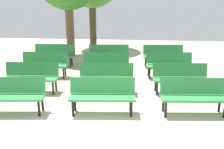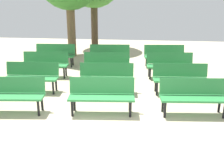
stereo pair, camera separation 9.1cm
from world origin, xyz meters
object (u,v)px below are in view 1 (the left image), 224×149
(bench_r2_c1, at_px, (106,63))
(bench_r2_c2, at_px, (169,63))
(bench_r3_c0, at_px, (54,54))
(bench_r0_c0, at_px, (12,93))
(bench_r2_c0, at_px, (45,63))
(bench_r3_c2, at_px, (163,54))
(bench_r0_c1, at_px, (102,94))
(bench_r1_c1, at_px, (106,76))
(bench_r1_c0, at_px, (31,75))
(bench_r0_c2, at_px, (193,94))
(bench_r3_c1, at_px, (109,54))
(bench_r1_c2, at_px, (180,76))

(bench_r2_c1, xyz_separation_m, bench_r2_c2, (2.20, 0.20, 0.00))
(bench_r3_c0, bearing_deg, bench_r0_c0, -88.48)
(bench_r0_c0, relative_size, bench_r3_c0, 1.01)
(bench_r3_c0, bearing_deg, bench_r2_c2, -16.28)
(bench_r2_c2, xyz_separation_m, bench_r3_c0, (-4.48, 1.10, 0.00))
(bench_r2_c0, xyz_separation_m, bench_r3_c2, (4.29, 1.71, 0.00))
(bench_r0_c0, bearing_deg, bench_r2_c2, 32.11)
(bench_r0_c1, xyz_separation_m, bench_r3_c2, (1.89, 4.38, 0.00))
(bench_r1_c1, bearing_deg, bench_r0_c0, -147.33)
(bench_r0_c1, height_order, bench_r3_c0, same)
(bench_r1_c0, xyz_separation_m, bench_r2_c0, (-0.10, 1.43, 0.00))
(bench_r0_c0, relative_size, bench_r1_c1, 1.01)
(bench_r2_c2, bearing_deg, bench_r0_c0, -146.68)
(bench_r0_c2, distance_m, bench_r3_c1, 4.76)
(bench_r1_c0, bearing_deg, bench_r3_c2, 34.28)
(bench_r3_c2, bearing_deg, bench_r0_c2, -91.13)
(bench_r1_c0, height_order, bench_r3_c0, same)
(bench_r0_c1, xyz_separation_m, bench_r2_c0, (-2.40, 2.67, 0.00))
(bench_r0_c1, bearing_deg, bench_r0_c2, -0.12)
(bench_r3_c1, bearing_deg, bench_r0_c1, -90.56)
(bench_r1_c2, distance_m, bench_r2_c1, 2.66)
(bench_r1_c2, height_order, bench_r2_c0, same)
(bench_r0_c0, xyz_separation_m, bench_r3_c2, (4.11, 4.57, 0.00))
(bench_r0_c1, relative_size, bench_r3_c0, 1.01)
(bench_r1_c0, relative_size, bench_r1_c1, 1.00)
(bench_r1_c0, distance_m, bench_r3_c0, 2.88)
(bench_r3_c0, bearing_deg, bench_r3_c1, 0.16)
(bench_r0_c0, bearing_deg, bench_r2_c1, 51.25)
(bench_r2_c1, xyz_separation_m, bench_r3_c0, (-2.28, 1.30, 0.00))
(bench_r1_c0, bearing_deg, bench_r3_c1, 53.33)
(bench_r1_c2, height_order, bench_r2_c2, same)
(bench_r0_c0, relative_size, bench_r2_c2, 1.00)
(bench_r0_c1, xyz_separation_m, bench_r0_c2, (2.22, 0.17, 0.00))
(bench_r0_c2, distance_m, bench_r2_c0, 5.25)
(bench_r3_c2, bearing_deg, bench_r0_c0, -137.41)
(bench_r0_c0, height_order, bench_r0_c2, same)
(bench_r2_c1, distance_m, bench_r2_c2, 2.21)
(bench_r1_c2, distance_m, bench_r3_c2, 2.84)
(bench_r0_c0, relative_size, bench_r3_c2, 1.00)
(bench_r0_c1, height_order, bench_r2_c1, same)
(bench_r0_c2, distance_m, bench_r3_c0, 6.16)
(bench_r2_c2, height_order, bench_r3_c1, same)
(bench_r1_c0, bearing_deg, bench_r3_c0, 91.63)
(bench_r0_c0, distance_m, bench_r1_c1, 2.66)
(bench_r1_c1, distance_m, bench_r2_c1, 1.44)
(bench_r1_c0, bearing_deg, bench_r2_c1, 34.64)
(bench_r1_c0, height_order, bench_r1_c2, same)
(bench_r2_c2, distance_m, bench_r3_c2, 1.38)
(bench_r2_c0, relative_size, bench_r3_c2, 0.99)
(bench_r1_c2, relative_size, bench_r3_c0, 1.00)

